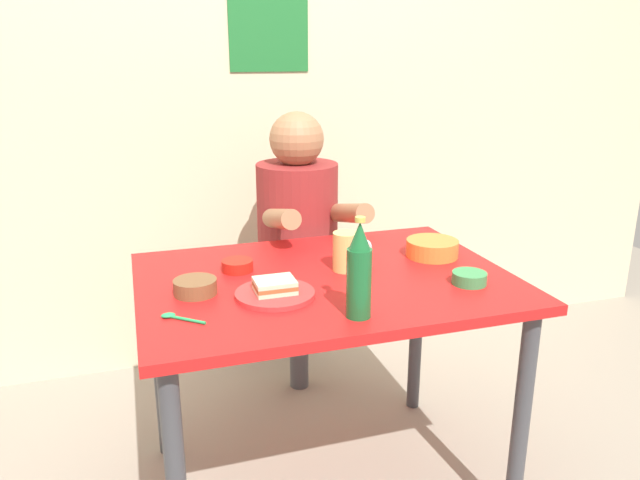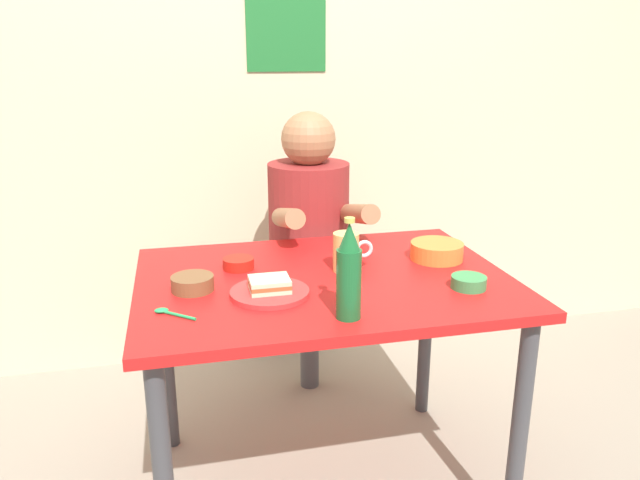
{
  "view_description": "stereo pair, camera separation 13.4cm",
  "coord_description": "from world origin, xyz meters",
  "px_view_note": "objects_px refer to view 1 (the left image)",
  "views": [
    {
      "loc": [
        -0.53,
        -1.62,
        1.38
      ],
      "look_at": [
        0.0,
        0.05,
        0.84
      ],
      "focal_mm": 34.08,
      "sensor_mm": 36.0,
      "label": 1
    },
    {
      "loc": [
        -0.4,
        -1.65,
        1.38
      ],
      "look_at": [
        0.0,
        0.05,
        0.84
      ],
      "focal_mm": 34.08,
      "sensor_mm": 36.0,
      "label": 2
    }
  ],
  "objects_px": {
    "stool": "(299,311)",
    "sandwich": "(275,286)",
    "beer_mug": "(346,251)",
    "plate_orange": "(275,294)",
    "sambal_bowl_red": "(237,265)",
    "beer_bottle": "(359,273)",
    "dining_table": "(325,305)",
    "person_seated": "(298,215)"
  },
  "relations": [
    {
      "from": "stool",
      "to": "beer_bottle",
      "type": "xyz_separation_m",
      "value": [
        -0.1,
        -0.93,
        0.51
      ]
    },
    {
      "from": "beer_mug",
      "to": "beer_bottle",
      "type": "height_order",
      "value": "beer_bottle"
    },
    {
      "from": "person_seated",
      "to": "beer_mug",
      "type": "bearing_deg",
      "value": -90.97
    },
    {
      "from": "dining_table",
      "to": "stool",
      "type": "relative_size",
      "value": 2.44
    },
    {
      "from": "plate_orange",
      "to": "person_seated",
      "type": "bearing_deg",
      "value": 69.55
    },
    {
      "from": "plate_orange",
      "to": "beer_mug",
      "type": "height_order",
      "value": "beer_mug"
    },
    {
      "from": "dining_table",
      "to": "plate_orange",
      "type": "xyz_separation_m",
      "value": [
        -0.18,
        -0.1,
        0.1
      ]
    },
    {
      "from": "sandwich",
      "to": "beer_bottle",
      "type": "distance_m",
      "value": 0.27
    },
    {
      "from": "dining_table",
      "to": "sambal_bowl_red",
      "type": "distance_m",
      "value": 0.3
    },
    {
      "from": "dining_table",
      "to": "sambal_bowl_red",
      "type": "bearing_deg",
      "value": 151.61
    },
    {
      "from": "person_seated",
      "to": "plate_orange",
      "type": "distance_m",
      "value": 0.77
    },
    {
      "from": "beer_bottle",
      "to": "sambal_bowl_red",
      "type": "bearing_deg",
      "value": 118.51
    },
    {
      "from": "plate_orange",
      "to": "sandwich",
      "type": "relative_size",
      "value": 2.0
    },
    {
      "from": "plate_orange",
      "to": "beer_mug",
      "type": "xyz_separation_m",
      "value": [
        0.26,
        0.14,
        0.05
      ]
    },
    {
      "from": "beer_mug",
      "to": "beer_bottle",
      "type": "relative_size",
      "value": 0.48
    },
    {
      "from": "dining_table",
      "to": "sandwich",
      "type": "xyz_separation_m",
      "value": [
        -0.18,
        -0.1,
        0.13
      ]
    },
    {
      "from": "dining_table",
      "to": "plate_orange",
      "type": "distance_m",
      "value": 0.23
    },
    {
      "from": "sambal_bowl_red",
      "to": "beer_bottle",
      "type": "bearing_deg",
      "value": -61.49
    },
    {
      "from": "person_seated",
      "to": "plate_orange",
      "type": "height_order",
      "value": "person_seated"
    },
    {
      "from": "sandwich",
      "to": "beer_bottle",
      "type": "bearing_deg",
      "value": -48.42
    },
    {
      "from": "plate_orange",
      "to": "beer_bottle",
      "type": "bearing_deg",
      "value": -48.42
    },
    {
      "from": "dining_table",
      "to": "beer_mug",
      "type": "xyz_separation_m",
      "value": [
        0.08,
        0.04,
        0.15
      ]
    },
    {
      "from": "dining_table",
      "to": "stool",
      "type": "height_order",
      "value": "dining_table"
    },
    {
      "from": "sandwich",
      "to": "beer_mug",
      "type": "distance_m",
      "value": 0.3
    },
    {
      "from": "sambal_bowl_red",
      "to": "sandwich",
      "type": "bearing_deg",
      "value": -75.36
    },
    {
      "from": "stool",
      "to": "plate_orange",
      "type": "bearing_deg",
      "value": -110.16
    },
    {
      "from": "dining_table",
      "to": "plate_orange",
      "type": "bearing_deg",
      "value": -149.68
    },
    {
      "from": "beer_bottle",
      "to": "sambal_bowl_red",
      "type": "distance_m",
      "value": 0.5
    },
    {
      "from": "dining_table",
      "to": "plate_orange",
      "type": "height_order",
      "value": "plate_orange"
    },
    {
      "from": "person_seated",
      "to": "sandwich",
      "type": "height_order",
      "value": "person_seated"
    },
    {
      "from": "stool",
      "to": "sambal_bowl_red",
      "type": "xyz_separation_m",
      "value": [
        -0.33,
        -0.5,
        0.41
      ]
    },
    {
      "from": "sandwich",
      "to": "person_seated",
      "type": "bearing_deg",
      "value": 69.55
    },
    {
      "from": "beer_mug",
      "to": "beer_bottle",
      "type": "xyz_separation_m",
      "value": [
        -0.09,
        -0.33,
        0.06
      ]
    },
    {
      "from": "dining_table",
      "to": "beer_mug",
      "type": "height_order",
      "value": "beer_mug"
    },
    {
      "from": "stool",
      "to": "sandwich",
      "type": "xyz_separation_m",
      "value": [
        -0.27,
        -0.73,
        0.42
      ]
    },
    {
      "from": "dining_table",
      "to": "stool",
      "type": "bearing_deg",
      "value": 81.83
    },
    {
      "from": "stool",
      "to": "plate_orange",
      "type": "distance_m",
      "value": 0.88
    },
    {
      "from": "beer_mug",
      "to": "dining_table",
      "type": "bearing_deg",
      "value": -156.0
    },
    {
      "from": "stool",
      "to": "person_seated",
      "type": "relative_size",
      "value": 0.63
    },
    {
      "from": "beer_mug",
      "to": "sambal_bowl_red",
      "type": "relative_size",
      "value": 1.31
    },
    {
      "from": "stool",
      "to": "beer_mug",
      "type": "height_order",
      "value": "beer_mug"
    },
    {
      "from": "plate_orange",
      "to": "sambal_bowl_red",
      "type": "distance_m",
      "value": 0.24
    }
  ]
}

